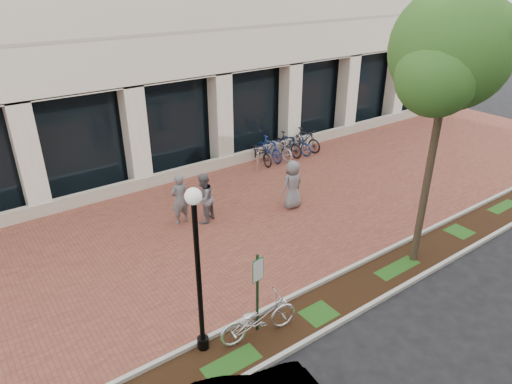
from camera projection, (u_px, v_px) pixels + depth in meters
ground at (247, 217)px, 16.66m from camera, size 120.00×120.00×0.00m
brick_plaza at (247, 217)px, 16.66m from camera, size 40.00×9.00×0.01m
planting_strip at (353, 291)px, 12.83m from camera, size 40.00×1.50×0.01m
curb_plaza_side at (334, 276)px, 13.35m from camera, size 40.00×0.12×0.12m
curb_street_side at (374, 303)px, 12.26m from camera, size 40.00×0.12×0.12m
parking_sign at (258, 284)px, 10.79m from camera, size 0.34×0.07×2.25m
lamppost at (198, 265)px, 9.85m from camera, size 0.36×0.36×4.22m
street_tree at (450, 57)px, 11.60m from camera, size 3.74×3.12×7.90m
locked_bicycle at (259, 318)px, 11.03m from camera, size 2.14×0.98×1.09m
pedestrian_left at (180, 199)px, 15.91m from camera, size 0.71×0.50×1.87m
pedestrian_mid at (203, 198)px, 15.98m from camera, size 1.13×1.05×1.85m
pedestrian_right at (293, 184)px, 17.00m from camera, size 0.95×0.66×1.87m
bollard at (258, 161)px, 20.34m from camera, size 0.12×0.12×0.89m
bike_rack_cluster at (283, 146)px, 21.87m from camera, size 3.61×2.04×1.15m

